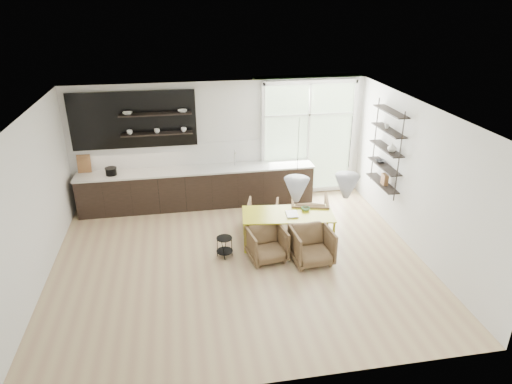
% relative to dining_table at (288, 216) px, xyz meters
% --- Properties ---
extents(room, '(7.02, 6.01, 2.91)m').
position_rel_dining_table_xyz_m(room, '(-0.50, 0.54, 0.84)').
color(room, tan).
rests_on(room, ground).
extents(kitchen_run, '(5.54, 0.69, 2.75)m').
position_rel_dining_table_xyz_m(kitchen_run, '(-1.78, 2.13, -0.02)').
color(kitchen_run, black).
rests_on(kitchen_run, ground).
extents(right_shelving, '(0.26, 1.22, 1.90)m').
position_rel_dining_table_xyz_m(right_shelving, '(2.28, 0.62, 1.03)').
color(right_shelving, black).
rests_on(right_shelving, ground).
extents(dining_table, '(1.92, 1.05, 0.67)m').
position_rel_dining_table_xyz_m(dining_table, '(0.00, 0.00, 0.00)').
color(dining_table, '#B1AC18').
rests_on(dining_table, ground).
extents(armchair_back_left, '(0.81, 0.82, 0.61)m').
position_rel_dining_table_xyz_m(armchair_back_left, '(-0.37, 0.76, -0.31)').
color(armchair_back_left, brown).
rests_on(armchair_back_left, ground).
extents(armchair_back_right, '(0.96, 0.97, 0.73)m').
position_rel_dining_table_xyz_m(armchair_back_right, '(0.61, 0.52, -0.25)').
color(armchair_back_right, brown).
rests_on(armchair_back_right, ground).
extents(armchair_front_left, '(0.79, 0.81, 0.65)m').
position_rel_dining_table_xyz_m(armchair_front_left, '(-0.54, -0.53, -0.30)').
color(armchair_front_left, brown).
rests_on(armchair_front_left, ground).
extents(armchair_front_right, '(0.79, 0.81, 0.69)m').
position_rel_dining_table_xyz_m(armchair_front_right, '(0.29, -0.77, -0.28)').
color(armchair_front_right, brown).
rests_on(armchair_front_right, ground).
extents(wire_stool, '(0.32, 0.32, 0.41)m').
position_rel_dining_table_xyz_m(wire_stool, '(-1.33, -0.30, -0.36)').
color(wire_stool, black).
rests_on(wire_stool, ground).
extents(table_book, '(0.26, 0.33, 0.03)m').
position_rel_dining_table_xyz_m(table_book, '(-0.05, -0.06, 0.06)').
color(table_book, white).
rests_on(table_book, dining_table).
extents(table_bowl, '(0.23, 0.23, 0.06)m').
position_rel_dining_table_xyz_m(table_bowl, '(0.39, 0.10, 0.07)').
color(table_bowl, '#54865A').
rests_on(table_bowl, dining_table).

